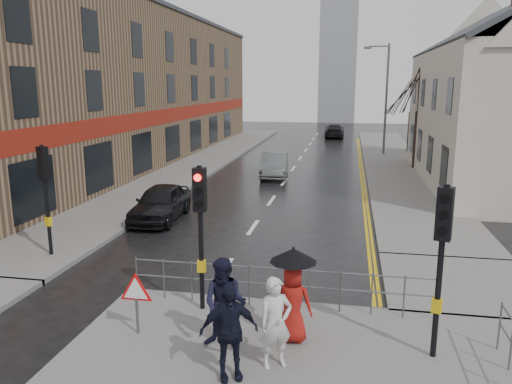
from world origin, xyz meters
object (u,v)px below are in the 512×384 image
at_px(pedestrian_d, 229,331).
at_px(car_parked, 161,203).
at_px(car_mid, 275,165).
at_px(pedestrian_a, 276,323).
at_px(pedestrian_b, 225,304).
at_px(pedestrian_with_umbrella, 293,290).

distance_m(pedestrian_d, car_parked, 11.62).
relative_size(pedestrian_d, car_mid, 0.43).
bearing_deg(car_mid, pedestrian_a, -86.83).
relative_size(pedestrian_b, pedestrian_with_umbrella, 0.93).
bearing_deg(pedestrian_a, pedestrian_d, -175.41).
bearing_deg(pedestrian_a, pedestrian_with_umbrella, 48.72).
height_order(car_parked, car_mid, car_parked).
xyz_separation_m(pedestrian_b, pedestrian_with_umbrella, (1.28, 0.51, 0.17)).
relative_size(pedestrian_with_umbrella, car_parked, 0.48).
height_order(pedestrian_with_umbrella, car_parked, pedestrian_with_umbrella).
bearing_deg(pedestrian_with_umbrella, car_parked, 125.39).
height_order(pedestrian_b, pedestrian_d, pedestrian_b).
bearing_deg(pedestrian_b, pedestrian_a, -20.46).
xyz_separation_m(pedestrian_d, car_parked, (-5.30, 10.33, -0.34)).
relative_size(pedestrian_b, car_parked, 0.45).
xyz_separation_m(pedestrian_b, car_parked, (-4.97, 9.31, -0.37)).
height_order(pedestrian_with_umbrella, car_mid, pedestrian_with_umbrella).
distance_m(pedestrian_with_umbrella, car_parked, 10.81).
distance_m(pedestrian_a, pedestrian_b, 1.20).
bearing_deg(car_mid, car_parked, -112.11).
distance_m(pedestrian_b, pedestrian_d, 1.08).
bearing_deg(pedestrian_with_umbrella, pedestrian_d, -121.93).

